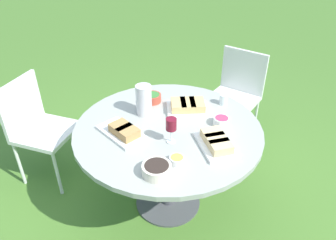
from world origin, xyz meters
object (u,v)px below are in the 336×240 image
Objects in this scene: chair_near_left at (237,90)px; water_pitcher at (144,100)px; dining_table at (168,140)px; chair_near_right at (37,123)px; wine_glass at (171,125)px.

water_pitcher is at bearing 70.32° from chair_near_left.
water_pitcher reaches higher than dining_table.
water_pitcher is at bearing -163.95° from chair_near_right.
chair_near_right is 0.98m from water_pitcher.
water_pitcher is at bearing -32.61° from wine_glass.
wine_glass is at bearing -177.99° from chair_near_right.
chair_near_left and chair_near_right have the same top height.
dining_table is at bearing -55.19° from wine_glass.
water_pitcher is 1.29× the size of wine_glass.
chair_near_left is 1.32m from wine_glass.
chair_near_right is at bearing 16.05° from water_pitcher.
water_pitcher is (-0.88, -0.25, 0.33)m from chair_near_right.
dining_table is 1.46× the size of chair_near_right.
chair_near_left reaches higher than dining_table.
wine_glass reaches higher than dining_table.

